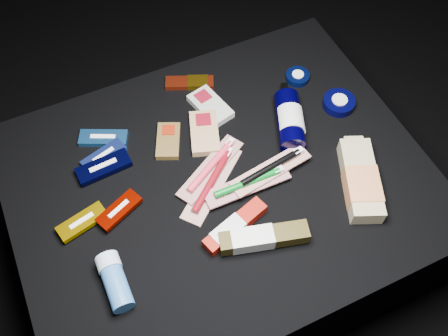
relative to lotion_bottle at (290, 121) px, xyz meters
name	(u,v)px	position (x,y,z in m)	size (l,w,h in m)	color
ground	(221,245)	(-0.22, -0.06, -0.43)	(3.00, 3.00, 0.00)	black
cloth_table	(221,216)	(-0.22, -0.06, -0.23)	(0.98, 0.78, 0.40)	black
luna_bar_0	(103,138)	(-0.44, 0.16, -0.03)	(0.13, 0.09, 0.02)	#215EA3
luna_bar_1	(104,156)	(-0.45, 0.11, -0.02)	(0.12, 0.07, 0.01)	navy
luna_bar_2	(104,167)	(-0.46, 0.08, -0.02)	(0.13, 0.06, 0.02)	black
luna_bar_3	(82,222)	(-0.55, -0.04, -0.02)	(0.12, 0.07, 0.01)	#B58800
luna_bar_4	(119,210)	(-0.47, -0.05, -0.02)	(0.12, 0.08, 0.01)	#890C00
clif_bar_0	(168,140)	(-0.29, 0.09, -0.02)	(0.09, 0.12, 0.02)	brown
clif_bar_1	(209,105)	(-0.16, 0.15, -0.02)	(0.09, 0.13, 0.02)	#ABACA5
clif_bar_2	(204,131)	(-0.20, 0.08, -0.02)	(0.11, 0.14, 0.02)	tan
power_bar	(192,83)	(-0.16, 0.24, -0.03)	(0.13, 0.09, 0.02)	maroon
lotion_bottle	(290,121)	(0.00, 0.00, 0.00)	(0.12, 0.21, 0.07)	black
cream_tin_upper	(298,77)	(0.10, 0.14, -0.02)	(0.06, 0.06, 0.02)	black
cream_tin_lower	(339,103)	(0.15, 0.01, -0.02)	(0.08, 0.08, 0.03)	black
bodywash_bottle	(361,181)	(0.07, -0.22, -0.01)	(0.15, 0.23, 0.05)	tan
deodorant_stick	(115,281)	(-0.53, -0.21, -0.01)	(0.05, 0.12, 0.05)	#3163A0
toothbrush_pack_0	(213,181)	(-0.24, -0.07, -0.02)	(0.21, 0.18, 0.03)	beige
toothbrush_pack_1	(211,167)	(-0.23, -0.03, -0.02)	(0.21, 0.15, 0.02)	#B2A9A5
toothbrush_pack_2	(248,184)	(-0.17, -0.11, -0.01)	(0.21, 0.05, 0.02)	beige
toothbrush_pack_3	(272,168)	(-0.11, -0.10, 0.00)	(0.21, 0.08, 0.02)	beige
toothpaste_carton_red	(233,228)	(-0.25, -0.20, -0.02)	(0.17, 0.08, 0.03)	#911107
toothpaste_carton_green	(260,238)	(-0.21, -0.25, -0.01)	(0.20, 0.09, 0.04)	#342A0C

